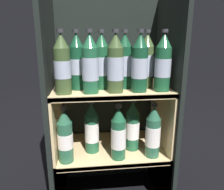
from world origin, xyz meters
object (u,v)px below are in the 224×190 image
(bottle_upper_back_3, at_px, (147,62))
(bottle_lower_front_1, at_px, (118,135))
(bottle_lower_back_0, at_px, (92,129))
(bottle_upper_front_0, at_px, (62,66))
(bottle_lower_back_1, at_px, (132,127))
(bottle_upper_back_0, at_px, (77,63))
(bottle_upper_back_2, at_px, (125,63))
(bottle_upper_front_3, at_px, (140,65))
(bottle_upper_front_1, at_px, (90,65))
(bottle_upper_back_1, at_px, (102,63))
(bottle_upper_front_2, at_px, (115,65))
(bottle_upper_front_4, at_px, (163,64))
(bottle_lower_front_0, at_px, (65,137))
(bottle_lower_front_2, at_px, (153,133))

(bottle_upper_back_3, height_order, bottle_lower_front_1, bottle_upper_back_3)
(bottle_lower_back_0, bearing_deg, bottle_upper_back_3, 0.00)
(bottle_upper_back_3, xyz_separation_m, bottle_lower_back_0, (-0.26, 0.00, -0.32))
(bottle_upper_back_3, bearing_deg, bottle_upper_front_0, -168.29)
(bottle_lower_back_1, bearing_deg, bottle_upper_back_0, -180.00)
(bottle_upper_back_0, relative_size, bottle_lower_back_1, 1.00)
(bottle_upper_front_0, relative_size, bottle_upper_back_2, 1.00)
(bottle_upper_front_3, bearing_deg, bottle_lower_back_0, 159.65)
(bottle_upper_front_1, bearing_deg, bottle_upper_front_0, 180.00)
(bottle_upper_back_0, relative_size, bottle_upper_back_1, 1.00)
(bottle_upper_front_0, distance_m, bottle_upper_back_0, 0.10)
(bottle_lower_back_0, bearing_deg, bottle_upper_front_1, -90.20)
(bottle_upper_back_1, distance_m, bottle_lower_back_0, 0.33)
(bottle_lower_front_1, bearing_deg, bottle_upper_front_2, 180.00)
(bottle_upper_back_1, distance_m, bottle_lower_back_1, 0.35)
(bottle_upper_back_2, xyz_separation_m, bottle_lower_back_0, (-0.16, 0.00, -0.32))
(bottle_upper_front_4, bearing_deg, bottle_upper_back_1, 163.31)
(bottle_upper_front_3, xyz_separation_m, bottle_lower_front_0, (-0.33, 0.00, -0.32))
(bottle_lower_front_1, bearing_deg, bottle_lower_front_0, 180.00)
(bottle_upper_front_1, distance_m, bottle_upper_back_0, 0.10)
(bottle_upper_front_0, distance_m, bottle_lower_back_0, 0.35)
(bottle_upper_back_1, relative_size, bottle_lower_front_0, 1.00)
(bottle_upper_front_3, distance_m, bottle_lower_front_2, 0.33)
(bottle_lower_front_0, bearing_deg, bottle_upper_front_4, 0.00)
(bottle_lower_front_1, bearing_deg, bottle_lower_back_0, 147.27)
(bottle_upper_front_0, xyz_separation_m, bottle_upper_front_3, (0.32, 0.00, -0.00))
(bottle_upper_front_3, bearing_deg, bottle_upper_back_1, 153.66)
(bottle_upper_front_3, relative_size, bottle_upper_front_4, 1.00)
(bottle_lower_front_2, bearing_deg, bottle_upper_front_4, 0.00)
(bottle_upper_back_1, relative_size, bottle_lower_front_1, 1.00)
(bottle_upper_back_1, relative_size, bottle_lower_front_2, 1.00)
(bottle_upper_front_2, xyz_separation_m, bottle_upper_back_1, (-0.05, 0.08, 0.00))
(bottle_upper_front_2, height_order, bottle_upper_back_0, same)
(bottle_upper_front_1, xyz_separation_m, bottle_upper_back_3, (0.26, 0.08, -0.00))
(bottle_lower_front_0, bearing_deg, bottle_upper_back_0, 50.70)
(bottle_upper_front_2, relative_size, bottle_lower_front_2, 1.00)
(bottle_upper_back_3, xyz_separation_m, bottle_lower_front_0, (-0.38, -0.08, -0.32))
(bottle_lower_front_1, bearing_deg, bottle_upper_front_0, 180.00)
(bottle_upper_front_1, relative_size, bottle_lower_back_1, 1.00)
(bottle_lower_front_1, bearing_deg, bottle_upper_front_4, 0.00)
(bottle_upper_back_3, bearing_deg, bottle_upper_back_1, 180.00)
(bottle_upper_back_0, relative_size, bottle_lower_back_0, 1.00)
(bottle_upper_front_4, relative_size, bottle_upper_back_0, 1.00)
(bottle_upper_back_2, height_order, bottle_lower_front_2, bottle_upper_back_2)
(bottle_upper_back_1, height_order, bottle_upper_back_3, same)
(bottle_lower_front_0, distance_m, bottle_lower_back_0, 0.14)
(bottle_upper_back_2, bearing_deg, bottle_lower_front_0, -164.40)
(bottle_upper_front_2, height_order, bottle_lower_back_0, bottle_upper_front_2)
(bottle_lower_back_0, bearing_deg, bottle_upper_front_4, -13.99)
(bottle_lower_front_0, relative_size, bottle_lower_front_2, 1.00)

